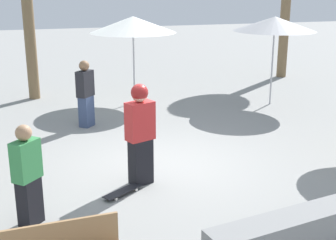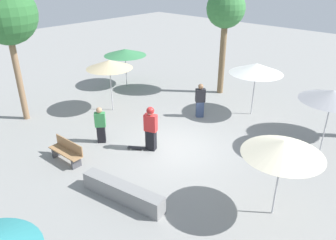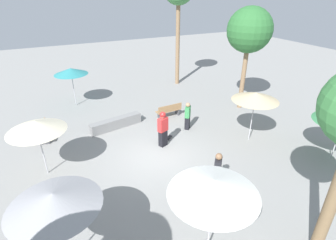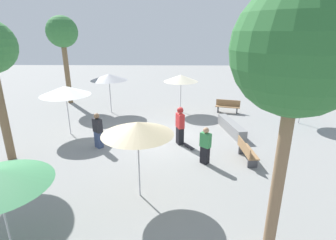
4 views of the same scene
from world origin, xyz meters
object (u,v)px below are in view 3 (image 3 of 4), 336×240
at_px(concrete_ledge, 116,123).
at_px(shade_umbrella_grey, 54,200).
at_px(shade_umbrella_teal, 71,71).
at_px(bystander_far, 188,116).
at_px(shade_umbrella_cream, 36,126).
at_px(palm_tree_center_right, 249,31).
at_px(shade_umbrella_white, 214,187).
at_px(bench_near, 169,111).
at_px(skateboard, 167,139).
at_px(shade_umbrella_tan, 255,96).
at_px(skater_main, 163,128).
at_px(bench_far, 46,131).
at_px(bystander_watching, 217,172).

relative_size(concrete_ledge, shade_umbrella_grey, 1.16).
bearing_deg(shade_umbrella_teal, bystander_far, -140.61).
distance_m(shade_umbrella_cream, palm_tree_center_right, 12.43).
relative_size(shade_umbrella_white, shade_umbrella_grey, 1.00).
relative_size(shade_umbrella_grey, shade_umbrella_teal, 1.03).
xyz_separation_m(bench_near, shade_umbrella_cream, (-2.62, 7.13, 1.88)).
distance_m(skateboard, bystander_far, 1.82).
distance_m(shade_umbrella_white, shade_umbrella_tan, 7.08).
relative_size(skater_main, bystander_far, 1.18).
xyz_separation_m(bench_far, shade_umbrella_cream, (-3.19, 0.17, 1.88)).
bearing_deg(shade_umbrella_cream, shade_umbrella_white, -145.25).
bearing_deg(shade_umbrella_tan, bench_far, 63.26).
xyz_separation_m(shade_umbrella_white, shade_umbrella_grey, (1.34, 3.91, 0.03)).
relative_size(bench_near, shade_umbrella_white, 0.62).
relative_size(bench_far, shade_umbrella_white, 0.64).
xyz_separation_m(concrete_ledge, bench_far, (0.52, 3.64, 0.13)).
relative_size(skateboard, shade_umbrella_grey, 0.30).
height_order(skateboard, bench_near, bench_near).
bearing_deg(bystander_watching, concrete_ledge, 58.43).
height_order(concrete_ledge, bench_far, bench_far).
xyz_separation_m(shade_umbrella_tan, bystander_far, (2.44, 2.34, -1.63)).
height_order(skateboard, concrete_ledge, concrete_ledge).
bearing_deg(skateboard, concrete_ledge, 96.58).
distance_m(concrete_ledge, bystander_watching, 7.05).
distance_m(concrete_ledge, shade_umbrella_grey, 8.45).
bearing_deg(skater_main, bystander_far, 6.01).
relative_size(shade_umbrella_tan, bystander_watching, 1.55).
relative_size(concrete_ledge, bench_far, 1.82).
relative_size(palm_tree_center_right, bystander_watching, 3.68).
bearing_deg(concrete_ledge, shade_umbrella_tan, -125.99).
bearing_deg(bench_near, bystander_watching, -103.54).
height_order(bench_far, shade_umbrella_white, shade_umbrella_white).
distance_m(skater_main, palm_tree_center_right, 7.93).
bearing_deg(shade_umbrella_tan, shade_umbrella_white, 128.73).
bearing_deg(shade_umbrella_grey, bench_near, -42.99).
bearing_deg(bench_near, skateboard, -121.39).
xyz_separation_m(skateboard, shade_umbrella_grey, (-4.92, 5.55, 2.35)).
distance_m(skateboard, shade_umbrella_teal, 8.06).
distance_m(shade_umbrella_white, shade_umbrella_grey, 4.14).
height_order(shade_umbrella_teal, bystander_watching, shade_umbrella_teal).
relative_size(shade_umbrella_white, shade_umbrella_tan, 0.99).
distance_m(bench_far, shade_umbrella_cream, 3.70).
height_order(palm_tree_center_right, bystander_watching, palm_tree_center_right).
height_order(concrete_ledge, palm_tree_center_right, palm_tree_center_right).
bearing_deg(shade_umbrella_grey, bystander_far, -52.08).
xyz_separation_m(skater_main, shade_umbrella_white, (-5.88, 1.21, 1.36)).
relative_size(shade_umbrella_grey, bystander_watching, 1.54).
height_order(shade_umbrella_white, bystander_far, shade_umbrella_white).
bearing_deg(bystander_watching, skater_main, 48.41).
height_order(skater_main, bystander_far, skater_main).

